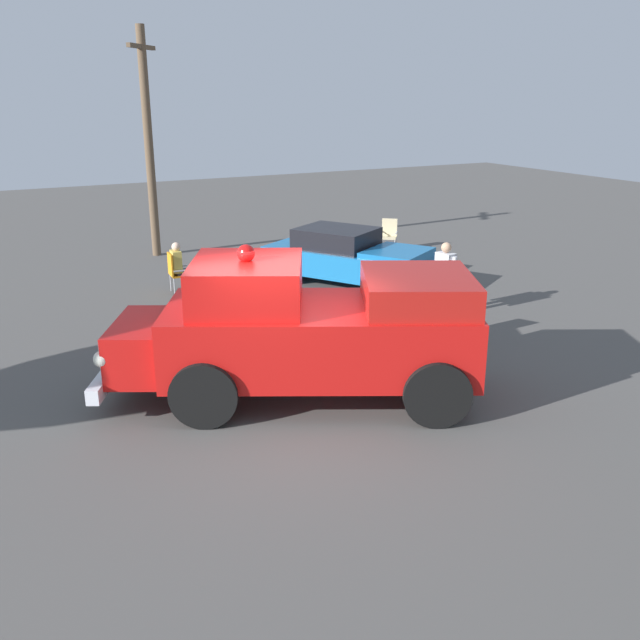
# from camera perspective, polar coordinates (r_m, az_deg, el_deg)

# --- Properties ---
(ground_plane) EXTENTS (60.00, 60.00, 0.00)m
(ground_plane) POSITION_cam_1_polar(r_m,az_deg,el_deg) (11.23, -3.11, -7.27)
(ground_plane) COLOR #514F4C
(vintage_fire_truck) EXTENTS (6.28, 4.68, 2.59)m
(vintage_fire_truck) POSITION_cam_1_polar(r_m,az_deg,el_deg) (11.15, -1.20, -0.78)
(vintage_fire_truck) COLOR black
(vintage_fire_truck) RESTS_ON ground
(classic_hot_rod) EXTENTS (3.83, 4.69, 1.46)m
(classic_hot_rod) POSITION_cam_1_polar(r_m,az_deg,el_deg) (18.14, 2.29, 5.23)
(classic_hot_rod) COLOR black
(classic_hot_rod) RESTS_ON ground
(lawn_chair_near_truck) EXTENTS (0.53, 0.55, 1.02)m
(lawn_chair_near_truck) POSITION_cam_1_polar(r_m,az_deg,el_deg) (17.74, -11.79, 4.04)
(lawn_chair_near_truck) COLOR #B7BABF
(lawn_chair_near_truck) RESTS_ON ground
(lawn_chair_by_car) EXTENTS (0.66, 0.66, 1.02)m
(lawn_chair_by_car) POSITION_cam_1_polar(r_m,az_deg,el_deg) (14.19, 10.47, 0.56)
(lawn_chair_by_car) COLOR #B7BABF
(lawn_chair_by_car) RESTS_ON ground
(lawn_chair_spare) EXTENTS (0.69, 0.69, 1.02)m
(lawn_chair_spare) POSITION_cam_1_polar(r_m,az_deg,el_deg) (22.18, 5.70, 7.16)
(lawn_chair_spare) COLOR #B7BABF
(lawn_chair_spare) RESTS_ON ground
(spectator_seated) EXTENTS (0.56, 0.42, 1.29)m
(spectator_seated) POSITION_cam_1_polar(r_m,az_deg,el_deg) (17.74, -11.40, 4.43)
(spectator_seated) COLOR #383842
(spectator_seated) RESTS_ON ground
(spectator_standing) EXTENTS (0.32, 0.65, 1.68)m
(spectator_standing) POSITION_cam_1_polar(r_m,az_deg,el_deg) (15.77, 10.23, 3.77)
(spectator_standing) COLOR #2D334C
(spectator_standing) RESTS_ON ground
(utility_pole) EXTENTS (1.15, 1.41, 6.65)m
(utility_pole) POSITION_cam_1_polar(r_m,az_deg,el_deg) (21.75, -13.93, 14.15)
(utility_pole) COLOR brown
(utility_pole) RESTS_ON ground
(traffic_cone) EXTENTS (0.40, 0.40, 0.64)m
(traffic_cone) POSITION_cam_1_polar(r_m,az_deg,el_deg) (14.99, -5.98, 0.59)
(traffic_cone) COLOR orange
(traffic_cone) RESTS_ON ground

